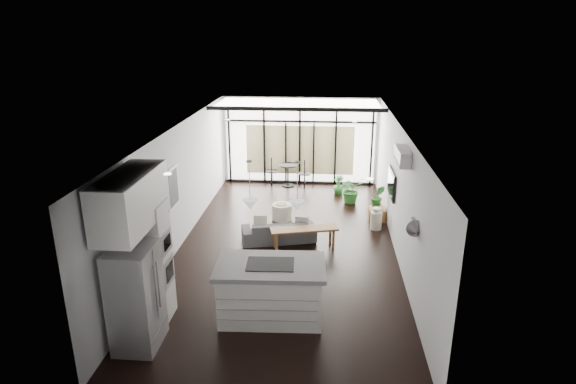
% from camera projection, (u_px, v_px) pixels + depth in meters
% --- Properties ---
extents(floor, '(5.00, 10.00, 0.00)m').
position_uv_depth(floor, '(287.00, 246.00, 11.29)').
color(floor, black).
rests_on(floor, ground).
extents(ceiling, '(5.00, 10.00, 0.00)m').
position_uv_depth(ceiling, '(287.00, 129.00, 10.39)').
color(ceiling, white).
rests_on(ceiling, ground).
extents(wall_left, '(0.02, 10.00, 2.80)m').
position_uv_depth(wall_left, '(179.00, 187.00, 11.04)').
color(wall_left, silver).
rests_on(wall_left, ground).
extents(wall_right, '(0.02, 10.00, 2.80)m').
position_uv_depth(wall_right, '(399.00, 193.00, 10.65)').
color(wall_right, silver).
rests_on(wall_right, ground).
extents(wall_back, '(5.00, 0.02, 2.80)m').
position_uv_depth(wall_back, '(300.00, 141.00, 15.55)').
color(wall_back, silver).
rests_on(wall_back, ground).
extents(wall_front, '(5.00, 0.02, 2.80)m').
position_uv_depth(wall_front, '(254.00, 315.00, 6.13)').
color(wall_front, silver).
rests_on(wall_front, ground).
extents(glazing, '(5.00, 0.20, 2.80)m').
position_uv_depth(glazing, '(300.00, 142.00, 15.44)').
color(glazing, black).
rests_on(glazing, ground).
extents(skylight, '(4.70, 1.90, 0.06)m').
position_uv_depth(skylight, '(298.00, 103.00, 14.17)').
color(skylight, white).
rests_on(skylight, ceiling).
extents(neighbour_building, '(3.50, 0.02, 1.60)m').
position_uv_depth(neighbour_building, '(300.00, 150.00, 15.60)').
color(neighbour_building, beige).
rests_on(neighbour_building, ground).
extents(island, '(1.93, 1.20, 1.03)m').
position_uv_depth(island, '(271.00, 291.00, 8.40)').
color(island, white).
rests_on(island, floor).
extents(cooktop, '(0.84, 0.58, 0.01)m').
position_uv_depth(cooktop, '(270.00, 264.00, 8.23)').
color(cooktop, black).
rests_on(cooktop, island).
extents(fridge, '(0.67, 0.83, 1.72)m').
position_uv_depth(fridge, '(136.00, 297.00, 7.55)').
color(fridge, '#9F9FA4').
rests_on(fridge, floor).
extents(appliance_column, '(0.56, 0.58, 2.15)m').
position_uv_depth(appliance_column, '(152.00, 262.00, 8.23)').
color(appliance_column, white).
rests_on(appliance_column, floor).
extents(upper_cabinets, '(0.62, 1.75, 0.86)m').
position_uv_depth(upper_cabinets, '(131.00, 200.00, 7.40)').
color(upper_cabinets, white).
rests_on(upper_cabinets, wall_left).
extents(pendant_left, '(0.26, 0.26, 0.18)m').
position_uv_depth(pendant_left, '(250.00, 205.00, 8.17)').
color(pendant_left, white).
rests_on(pendant_left, ceiling).
extents(pendant_right, '(0.26, 0.26, 0.18)m').
position_uv_depth(pendant_right, '(297.00, 206.00, 8.11)').
color(pendant_right, white).
rests_on(pendant_right, ceiling).
extents(sofa, '(1.82, 0.93, 0.68)m').
position_uv_depth(sofa, '(279.00, 227.00, 11.52)').
color(sofa, '#4C4D4F').
rests_on(sofa, floor).
extents(console_bench, '(1.61, 0.76, 0.50)m').
position_uv_depth(console_bench, '(304.00, 238.00, 11.14)').
color(console_bench, brown).
rests_on(console_bench, floor).
extents(pouf, '(0.67, 0.67, 0.43)m').
position_uv_depth(pouf, '(282.00, 212.00, 12.82)').
color(pouf, beige).
rests_on(pouf, floor).
extents(crate, '(0.44, 0.44, 0.33)m').
position_uv_depth(crate, '(377.00, 214.00, 12.80)').
color(crate, brown).
rests_on(crate, floor).
extents(plant_tall, '(0.92, 0.98, 0.62)m').
position_uv_depth(plant_tall, '(351.00, 192.00, 14.03)').
color(plant_tall, '#2B6E2A').
rests_on(plant_tall, floor).
extents(plant_med, '(0.58, 0.68, 0.33)m').
position_uv_depth(plant_med, '(338.00, 189.00, 14.80)').
color(plant_med, '#2B6E2A').
rests_on(plant_med, floor).
extents(plant_crate, '(0.40, 0.68, 0.29)m').
position_uv_depth(plant_crate, '(378.00, 203.00, 12.70)').
color(plant_crate, '#2B6E2A').
rests_on(plant_crate, crate).
extents(milk_can, '(0.31, 0.31, 0.57)m').
position_uv_depth(milk_can, '(376.00, 218.00, 12.18)').
color(milk_can, silver).
rests_on(milk_can, floor).
extents(bistro_set, '(1.65, 0.89, 0.75)m').
position_uv_depth(bistro_set, '(288.00, 175.00, 15.50)').
color(bistro_set, black).
rests_on(bistro_set, floor).
extents(tv, '(0.05, 1.10, 0.65)m').
position_uv_depth(tv, '(392.00, 183.00, 11.62)').
color(tv, black).
rests_on(tv, wall_right).
extents(ac_unit, '(0.22, 0.90, 0.30)m').
position_uv_depth(ac_unit, '(403.00, 156.00, 9.56)').
color(ac_unit, silver).
rests_on(ac_unit, wall_right).
extents(framed_art, '(0.04, 0.70, 0.90)m').
position_uv_depth(framed_art, '(173.00, 188.00, 10.51)').
color(framed_art, black).
rests_on(framed_art, wall_left).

